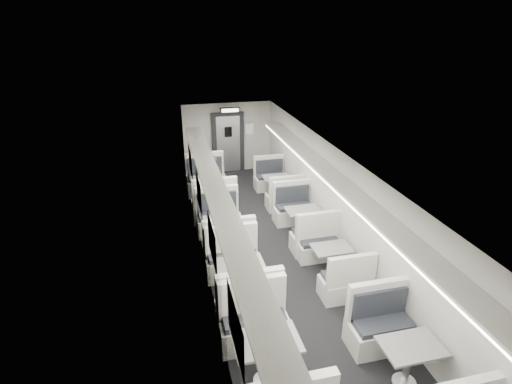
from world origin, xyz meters
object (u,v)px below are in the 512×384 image
booth_left_d (266,361)px  passenger (213,181)px  booth_left_a (210,192)px  booth_left_c (240,281)px  exit_sign (230,110)px  booth_right_b (303,222)px  booth_left_b (224,234)px  booth_right_a (277,187)px  booth_right_c (331,261)px  booth_right_d (408,364)px  vestibule_door (228,143)px

booth_left_d → passenger: passenger is taller
booth_left_a → booth_left_c: 4.31m
booth_left_c → exit_sign: (1.00, 6.41, 1.87)m
booth_left_c → booth_right_b: (2.00, 2.04, -0.04)m
booth_left_b → booth_right_b: size_ratio=1.07×
booth_left_b → exit_sign: size_ratio=3.55×
booth_left_b → booth_left_d: size_ratio=0.94×
booth_right_a → passenger: size_ratio=1.34×
booth_right_c → booth_right_d: (0.00, -2.80, 0.03)m
booth_right_d → vestibule_door: vestibule_door is taller
booth_right_c → vestibule_door: 6.70m
booth_left_b → booth_right_a: size_ratio=1.11×
booth_left_a → booth_right_d: bearing=-73.6°
booth_left_c → booth_right_a: 4.77m
booth_left_a → passenger: 0.34m
passenger → vestibule_door: (0.88, 2.56, 0.30)m
passenger → booth_left_b: bearing=-76.0°
booth_right_a → vestibule_door: size_ratio=0.94×
booth_left_a → booth_right_d: (2.00, -6.80, -0.04)m
booth_left_b → booth_left_d: 3.85m
booth_left_a → vestibule_door: bearing=68.9°
booth_right_b → booth_right_c: bearing=-90.0°
booth_left_c → exit_sign: 6.75m
booth_left_c → booth_right_d: (2.00, -2.50, -0.03)m
vestibule_door → booth_right_d: bearing=-83.9°
booth_left_b → exit_sign: 5.01m
booth_right_d → booth_left_d: bearing=165.7°
booth_right_a → exit_sign: 3.00m
booth_left_d → exit_sign: 8.65m
booth_left_d → booth_right_d: size_ratio=1.10×
booth_right_d → passenger: bearing=105.4°
booth_left_d → booth_right_b: size_ratio=1.13×
booth_left_a → vestibule_door: (1.00, 2.59, 0.62)m
passenger → booth_right_b: bearing=-34.0°
booth_left_a → booth_left_b: size_ratio=1.07×
booth_right_a → booth_left_a: bearing=-179.2°
booth_right_a → booth_right_c: size_ratio=1.02×
booth_left_c → vestibule_door: 6.99m
booth_right_c → exit_sign: size_ratio=3.14×
booth_left_a → vestibule_door: 2.84m
booth_left_a → booth_right_a: size_ratio=1.20×
booth_right_a → passenger: bearing=179.9°
exit_sign → booth_left_d: bearing=-96.8°
passenger → exit_sign: exit_sign is taller
booth_right_c → exit_sign: (-1.00, 6.10, 1.93)m
booth_right_d → vestibule_door: (-1.00, 9.39, 0.66)m
booth_left_d → booth_right_c: booth_left_d is taller
booth_right_d → booth_left_b: bearing=114.6°
booth_left_b → booth_left_c: 1.87m
booth_left_a → booth_right_c: size_ratio=1.21×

